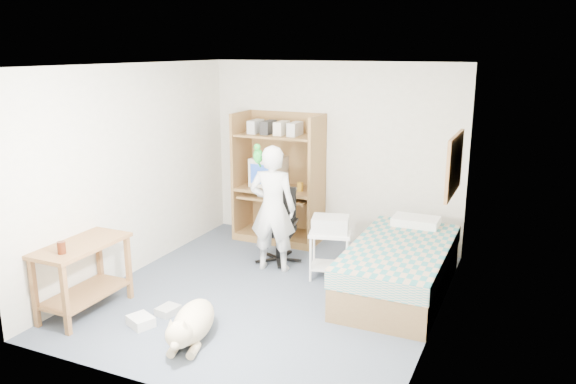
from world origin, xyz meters
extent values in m
plane|color=#404B57|center=(0.00, 0.00, 0.00)|extent=(4.00, 4.00, 0.00)
cube|color=beige|center=(0.00, 2.00, 1.25)|extent=(3.60, 0.02, 2.50)
cube|color=beige|center=(1.80, 0.00, 1.25)|extent=(0.02, 4.00, 2.50)
cube|color=beige|center=(-1.80, 0.00, 1.25)|extent=(0.02, 4.00, 2.50)
cube|color=white|center=(0.00, 0.00, 2.50)|extent=(3.60, 4.00, 0.02)
cube|color=brown|center=(-1.28, 1.70, 0.90)|extent=(0.04, 0.60, 1.80)
cube|color=brown|center=(-0.12, 1.70, 0.90)|extent=(0.04, 0.60, 1.80)
cube|color=brown|center=(-0.70, 1.99, 0.90)|extent=(1.20, 0.02, 1.80)
cube|color=brown|center=(-0.70, 1.70, 0.74)|extent=(1.12, 0.60, 0.04)
cube|color=brown|center=(-0.70, 1.62, 0.64)|extent=(1.00, 0.50, 0.03)
cube|color=brown|center=(-0.70, 1.70, 1.50)|extent=(1.12, 0.55, 0.03)
cube|color=brown|center=(-0.70, 1.70, 0.05)|extent=(1.12, 0.60, 0.10)
cube|color=brown|center=(1.30, 0.60, 0.18)|extent=(1.00, 2.00, 0.36)
cube|color=teal|center=(1.30, 0.60, 0.46)|extent=(1.02, 2.02, 0.20)
cube|color=white|center=(1.30, 1.40, 0.60)|extent=(0.55, 0.35, 0.12)
cube|color=brown|center=(-1.55, -1.20, 0.73)|extent=(0.50, 1.00, 0.04)
cube|color=brown|center=(-1.75, -1.65, 0.35)|extent=(0.05, 0.05, 0.70)
cube|color=brown|center=(-1.35, -1.65, 0.35)|extent=(0.05, 0.05, 0.70)
cube|color=brown|center=(-1.75, -0.75, 0.35)|extent=(0.05, 0.05, 0.70)
cube|color=brown|center=(-1.35, -0.75, 0.35)|extent=(0.05, 0.05, 0.70)
cube|color=brown|center=(-1.55, -1.20, 0.20)|extent=(0.46, 0.92, 0.03)
cube|color=olive|center=(1.78, 0.90, 1.45)|extent=(0.03, 0.90, 0.60)
cube|color=brown|center=(1.77, 0.90, 1.76)|extent=(0.04, 0.94, 0.04)
cube|color=brown|center=(1.77, 0.90, 1.14)|extent=(0.04, 0.94, 0.04)
cylinder|color=black|center=(-0.34, 0.90, 0.04)|extent=(0.53, 0.53, 0.05)
cylinder|color=black|center=(-0.34, 0.90, 0.20)|extent=(0.05, 0.05, 0.35)
cube|color=black|center=(-0.34, 0.90, 0.41)|extent=(0.47, 0.47, 0.07)
cube|color=black|center=(-0.37, 1.10, 0.70)|extent=(0.37, 0.12, 0.48)
cube|color=black|center=(-0.55, 0.86, 0.55)|extent=(0.08, 0.27, 0.04)
cube|color=black|center=(-0.12, 0.94, 0.55)|extent=(0.08, 0.27, 0.04)
imported|color=silver|center=(-0.29, 0.65, 0.78)|extent=(0.63, 0.47, 1.56)
ellipsoid|color=#13851C|center=(-0.49, 0.67, 1.41)|extent=(0.11, 0.11, 0.18)
sphere|color=#13851C|center=(-0.48, 0.64, 1.52)|extent=(0.08, 0.08, 0.08)
cone|color=orange|center=(-0.47, 0.60, 1.52)|extent=(0.04, 0.04, 0.03)
cylinder|color=#13851C|center=(-0.49, 0.72, 1.30)|extent=(0.05, 0.13, 0.11)
ellipsoid|color=#CBBA88|center=(-0.23, -1.19, 0.16)|extent=(0.53, 0.79, 0.33)
sphere|color=#CBBA88|center=(-0.12, -1.58, 0.24)|extent=(0.24, 0.24, 0.24)
cone|color=#CBBA88|center=(-0.17, -1.62, 0.36)|extent=(0.07, 0.07, 0.09)
cone|color=#CBBA88|center=(-0.05, -1.59, 0.36)|extent=(0.07, 0.07, 0.09)
ellipsoid|color=#CBBA88|center=(-0.09, -1.68, 0.20)|extent=(0.11, 0.15, 0.08)
cylinder|color=#CBBA88|center=(-0.33, -0.82, 0.10)|extent=(0.12, 0.24, 0.12)
cube|color=white|center=(0.45, 0.70, 0.56)|extent=(0.56, 0.49, 0.04)
cube|color=white|center=(0.45, 0.70, 0.14)|extent=(0.51, 0.44, 0.03)
cylinder|color=white|center=(0.23, 0.53, 0.28)|extent=(0.03, 0.03, 0.56)
cylinder|color=white|center=(0.66, 0.53, 0.28)|extent=(0.03, 0.03, 0.56)
cylinder|color=white|center=(0.23, 0.86, 0.28)|extent=(0.03, 0.03, 0.56)
cylinder|color=white|center=(0.66, 0.86, 0.28)|extent=(0.03, 0.03, 0.56)
cube|color=beige|center=(0.45, 0.70, 0.66)|extent=(0.49, 0.42, 0.18)
cube|color=beige|center=(-0.88, 1.75, 0.97)|extent=(0.43, 0.45, 0.40)
cube|color=navy|center=(-0.88, 1.53, 0.97)|extent=(0.34, 0.02, 0.27)
cube|color=beige|center=(-0.71, 1.58, 0.67)|extent=(0.45, 0.16, 0.03)
cylinder|color=gold|center=(-0.35, 1.65, 0.82)|extent=(0.08, 0.08, 0.12)
cylinder|color=#43190A|center=(-1.50, -1.49, 0.81)|extent=(0.08, 0.08, 0.12)
cube|color=silver|center=(-0.83, -1.22, 0.05)|extent=(0.31, 0.28, 0.10)
cube|color=#ACACA7|center=(-0.74, -0.90, 0.04)|extent=(0.21, 0.24, 0.08)
camera|label=1|loc=(2.57, -5.22, 2.67)|focal=35.00mm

